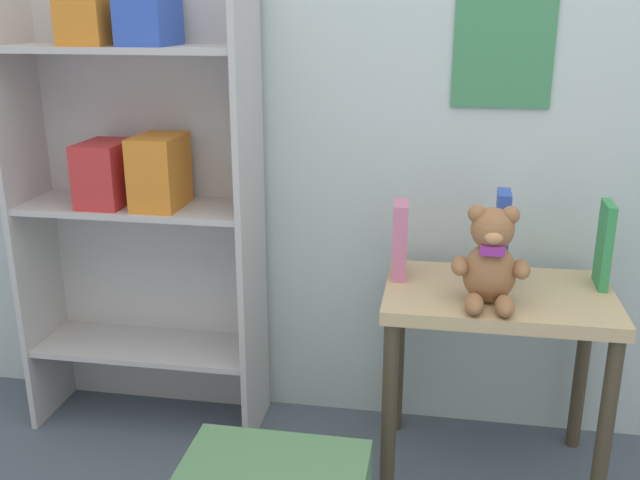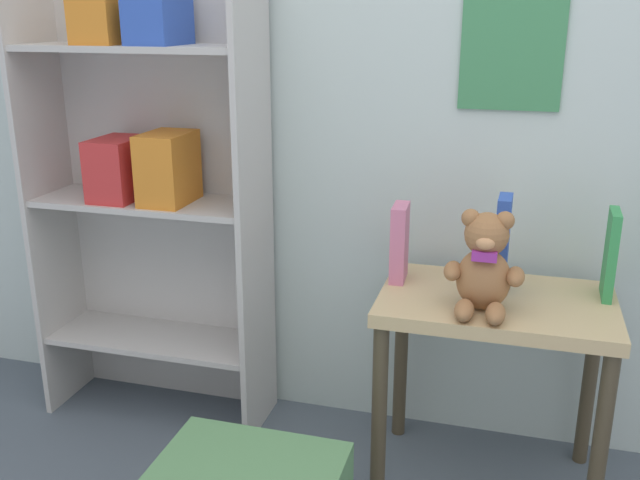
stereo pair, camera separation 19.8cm
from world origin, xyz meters
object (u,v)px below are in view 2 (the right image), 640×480
object	(u,v)px
book_standing_pink	(399,243)
book_standing_blue	(502,244)
teddy_bear	(484,266)
display_table	(494,331)
bookshelf_side	(151,171)
book_standing_green	(611,255)

from	to	relation	value
book_standing_pink	book_standing_blue	bearing A→B (deg)	-2.43
teddy_bear	book_standing_pink	xyz separation A→B (m)	(-0.23, 0.16, -0.01)
display_table	book_standing_blue	size ratio (longest dim) A/B	2.36
teddy_bear	book_standing_blue	bearing A→B (deg)	77.20
bookshelf_side	book_standing_green	size ratio (longest dim) A/B	6.14
bookshelf_side	book_standing_pink	bearing A→B (deg)	-5.36
bookshelf_side	book_standing_blue	bearing A→B (deg)	-4.02
book_standing_pink	teddy_bear	bearing A→B (deg)	-35.95
teddy_bear	book_standing_pink	distance (m)	0.28
bookshelf_side	display_table	distance (m)	1.11
bookshelf_side	display_table	size ratio (longest dim) A/B	2.36
display_table	book_standing_green	size ratio (longest dim) A/B	2.60
teddy_bear	bookshelf_side	bearing A→B (deg)	167.26
bookshelf_side	display_table	bearing A→B (deg)	-7.34
teddy_bear	book_standing_blue	distance (m)	0.16
teddy_bear	book_standing_blue	world-z (taller)	same
teddy_bear	book_standing_blue	size ratio (longest dim) A/B	1.00
book_standing_green	book_standing_blue	bearing A→B (deg)	-173.81
book_standing_blue	book_standing_pink	bearing A→B (deg)	-178.70
display_table	book_standing_pink	xyz separation A→B (m)	(-0.27, 0.06, 0.20)
book_standing_green	display_table	bearing A→B (deg)	-161.27
display_table	book_standing_blue	xyz separation A→B (m)	(0.00, 0.06, 0.22)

